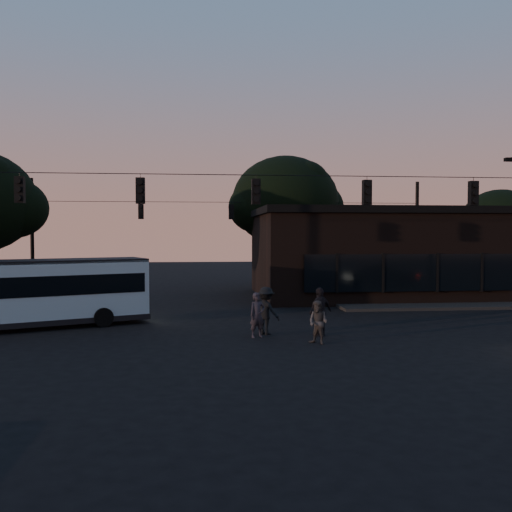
{
  "coord_description": "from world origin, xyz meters",
  "views": [
    {
      "loc": [
        -2.36,
        -18.46,
        3.89
      ],
      "look_at": [
        0.0,
        4.0,
        3.0
      ],
      "focal_mm": 40.0,
      "sensor_mm": 36.0,
      "label": 1
    }
  ],
  "objects": [
    {
      "name": "ground",
      "position": [
        0.0,
        0.0,
        0.0
      ],
      "size": [
        120.0,
        120.0,
        0.0
      ],
      "primitive_type": "plane",
      "color": "black",
      "rests_on": "ground"
    },
    {
      "name": "pedestrian_a",
      "position": [
        -0.1,
        2.63,
        0.84
      ],
      "size": [
        0.72,
        0.59,
        1.68
      ],
      "primitive_type": "imported",
      "rotation": [
        0.0,
        0.0,
        0.36
      ],
      "color": "black",
      "rests_on": "ground"
    },
    {
      "name": "pedestrian_d",
      "position": [
        0.3,
        3.22,
        0.92
      ],
      "size": [
        1.32,
        1.31,
        1.83
      ],
      "primitive_type": "imported",
      "rotation": [
        0.0,
        0.0,
        2.37
      ],
      "color": "black",
      "rests_on": "ground"
    },
    {
      "name": "tree_behind",
      "position": [
        4.0,
        22.0,
        6.19
      ],
      "size": [
        7.6,
        7.6,
        9.43
      ],
      "color": "black",
      "rests_on": "ground"
    },
    {
      "name": "pedestrian_b",
      "position": [
        1.9,
        1.13,
        0.76
      ],
      "size": [
        0.94,
        0.94,
        1.53
      ],
      "primitive_type": "imported",
      "rotation": [
        0.0,
        0.0,
        -0.78
      ],
      "color": "#3B3836",
      "rests_on": "ground"
    },
    {
      "name": "building",
      "position": [
        9.0,
        15.97,
        2.71
      ],
      "size": [
        15.4,
        10.41,
        5.4
      ],
      "color": "black",
      "rests_on": "ground"
    },
    {
      "name": "sidewalk_far_right",
      "position": [
        12.0,
        14.0,
        0.07
      ],
      "size": [
        14.0,
        10.0,
        0.15
      ],
      "primitive_type": "cube",
      "color": "black",
      "rests_on": "ground"
    },
    {
      "name": "bus",
      "position": [
        -9.38,
        5.5,
        1.58
      ],
      "size": [
        10.1,
        6.05,
        2.81
      ],
      "rotation": [
        0.0,
        0.0,
        0.4
      ],
      "color": "#9BBAC6",
      "rests_on": "ground"
    },
    {
      "name": "signal_rig_far",
      "position": [
        0.0,
        20.0,
        4.2
      ],
      "size": [
        26.24,
        0.3,
        7.5
      ],
      "color": "black",
      "rests_on": "ground"
    },
    {
      "name": "signal_rig_near",
      "position": [
        0.0,
        4.0,
        4.45
      ],
      "size": [
        26.24,
        0.3,
        7.5
      ],
      "color": "black",
      "rests_on": "ground"
    },
    {
      "name": "pedestrian_c",
      "position": [
        2.33,
        2.74,
        0.92
      ],
      "size": [
        1.15,
        0.96,
        1.85
      ],
      "primitive_type": "imported",
      "rotation": [
        0.0,
        0.0,
        3.71
      ],
      "color": "black",
      "rests_on": "ground"
    },
    {
      "name": "tree_right",
      "position": [
        18.0,
        18.0,
        4.63
      ],
      "size": [
        5.2,
        5.2,
        6.86
      ],
      "color": "black",
      "rests_on": "ground"
    }
  ]
}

